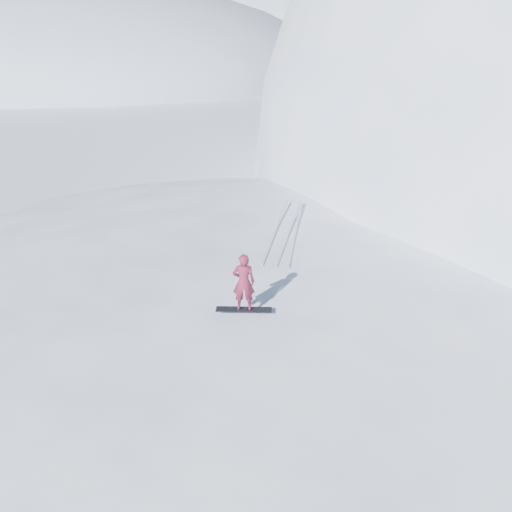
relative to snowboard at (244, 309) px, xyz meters
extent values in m
plane|color=white|center=(0.68, 0.95, -2.41)|extent=(400.00, 400.00, 0.00)
ellipsoid|color=white|center=(1.68, 3.95, -2.41)|extent=(36.00, 28.00, 4.80)
ellipsoid|color=white|center=(-39.32, 110.95, -2.41)|extent=(140.00, 90.00, 36.00)
ellipsoid|color=white|center=(-3.32, -1.05, -2.41)|extent=(6.00, 5.40, 0.80)
ellipsoid|color=white|center=(5.68, -2.05, -2.41)|extent=(5.00, 4.50, 0.70)
ellipsoid|color=white|center=(-1.32, 6.95, -2.41)|extent=(7.00, 6.30, 1.00)
cube|color=black|center=(0.00, 0.00, 0.00)|extent=(1.47, 0.67, 0.02)
imported|color=maroon|center=(0.00, 0.00, 0.79)|extent=(0.65, 0.52, 1.56)
cube|color=silver|center=(-0.80, 5.67, 0.01)|extent=(0.92, 5.95, 0.04)
cube|color=silver|center=(-0.31, 5.67, 0.01)|extent=(0.83, 5.96, 0.04)
cube|color=silver|center=(-0.09, 5.67, 0.01)|extent=(1.14, 5.91, 0.04)
camera|label=1|loc=(4.32, -12.08, 7.42)|focal=40.00mm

